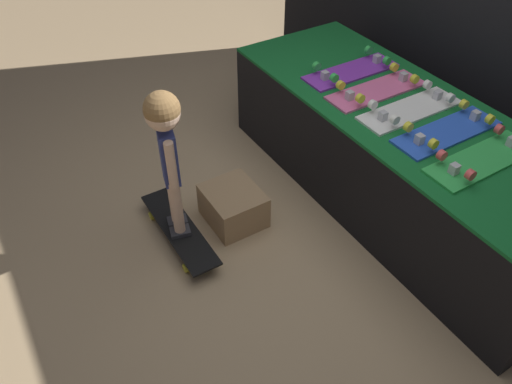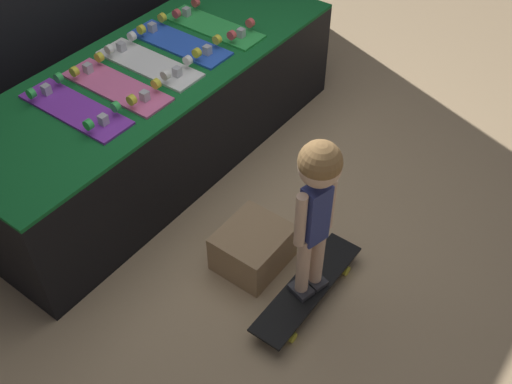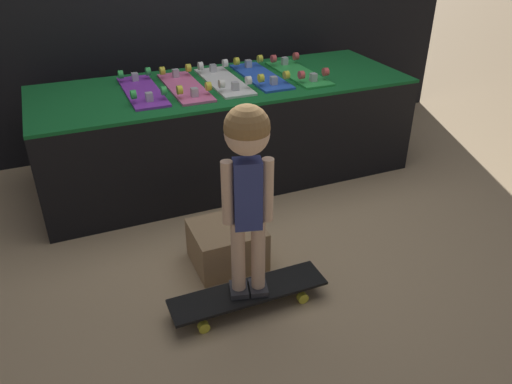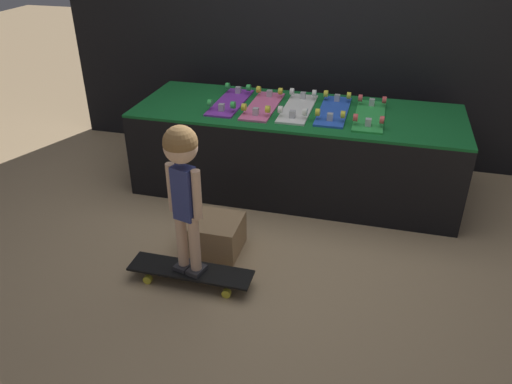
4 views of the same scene
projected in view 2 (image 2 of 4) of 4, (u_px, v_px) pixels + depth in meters
ground_plane at (236, 193)px, 3.54m from camera, size 16.00×16.00×0.00m
display_rack at (157, 113)px, 3.56m from camera, size 2.43×0.88×0.66m
skateboard_purple_on_rack at (75, 108)px, 3.02m from camera, size 0.21×0.65×0.09m
skateboard_pink_on_rack at (116, 85)px, 3.16m from camera, size 0.21×0.65×0.09m
skateboard_white_on_rack at (149, 62)px, 3.32m from camera, size 0.21×0.65×0.09m
skateboard_blue_on_rack at (179, 42)px, 3.48m from camera, size 0.21×0.65×0.09m
skateboard_green_on_rack at (213, 25)px, 3.61m from camera, size 0.21×0.65×0.09m
skateboard_on_floor at (307, 288)px, 2.95m from camera, size 0.75×0.18×0.09m
child at (317, 194)px, 2.50m from camera, size 0.21×0.18×0.91m
storage_box at (253, 248)px, 3.09m from camera, size 0.36×0.32×0.22m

